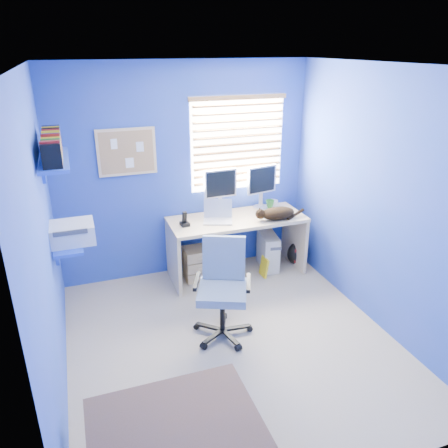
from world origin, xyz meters
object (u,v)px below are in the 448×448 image
object	(u,v)px
tower_pc	(268,251)
laptop	(218,213)
cat	(278,213)
office_chair	(223,301)
desk	(237,246)

from	to	relation	value
tower_pc	laptop	bearing A→B (deg)	-165.72
laptop	cat	size ratio (longest dim) A/B	0.80
cat	office_chair	bearing A→B (deg)	-134.22
desk	laptop	size ratio (longest dim) A/B	4.89
office_chair	laptop	bearing A→B (deg)	73.73
office_chair	tower_pc	bearing A→B (deg)	48.04
cat	office_chair	world-z (taller)	office_chair
laptop	tower_pc	distance (m)	0.93
cat	tower_pc	bearing A→B (deg)	94.59
laptop	desk	bearing A→B (deg)	26.88
tower_pc	office_chair	xyz separation A→B (m)	(-0.99, -1.10, 0.13)
desk	office_chair	size ratio (longest dim) A/B	1.69
desk	tower_pc	world-z (taller)	desk
cat	tower_pc	distance (m)	0.63
laptop	tower_pc	world-z (taller)	laptop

